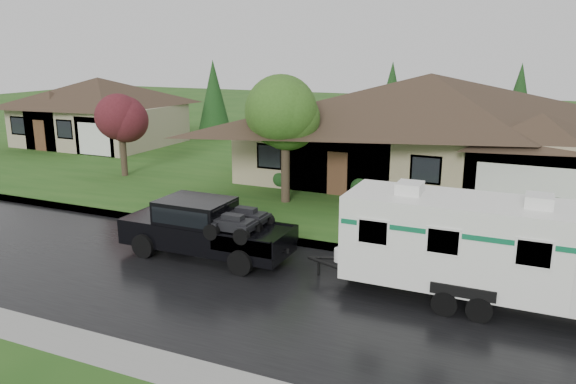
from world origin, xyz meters
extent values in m
plane|color=#234E18|center=(0.00, 0.00, 0.00)|extent=(140.00, 140.00, 0.00)
cube|color=black|center=(0.00, -2.00, 0.01)|extent=(140.00, 8.00, 0.01)
cube|color=gray|center=(0.00, 2.25, 0.07)|extent=(140.00, 0.50, 0.15)
cube|color=#234E18|center=(0.00, 15.00, 0.07)|extent=(140.00, 26.00, 0.15)
cube|color=tan|center=(2.00, 14.00, 1.65)|extent=(18.00, 10.00, 3.00)
pyramid|color=#382B1E|center=(2.00, 14.00, 5.75)|extent=(19.44, 10.80, 2.60)
cube|color=tan|center=(7.40, 11.00, 1.50)|extent=(5.76, 4.00, 2.70)
cube|color=tan|center=(-22.00, 16.00, 1.55)|extent=(10.00, 8.00, 2.80)
pyramid|color=#382B1E|center=(-22.00, 16.00, 4.95)|extent=(10.80, 8.64, 2.00)
cube|color=tan|center=(-19.00, 14.00, 1.41)|extent=(3.20, 4.00, 2.52)
cylinder|color=#382B1E|center=(-3.00, 6.91, 1.40)|extent=(0.40, 0.40, 2.51)
sphere|color=#407024|center=(-3.00, 6.91, 4.15)|extent=(3.46, 3.46, 3.46)
cylinder|color=#382B1E|center=(-13.38, 8.20, 1.11)|extent=(0.34, 0.34, 1.93)
sphere|color=#5B1C24|center=(-13.38, 8.20, 3.23)|extent=(2.66, 2.66, 2.66)
sphere|color=#143814|center=(-4.30, 9.30, 0.65)|extent=(1.00, 1.00, 1.00)
sphere|color=#143814|center=(-0.10, 9.30, 0.65)|extent=(1.00, 1.00, 1.00)
sphere|color=#143814|center=(4.10, 9.30, 0.65)|extent=(1.00, 1.00, 1.00)
sphere|color=#143814|center=(8.30, 9.30, 0.65)|extent=(1.00, 1.00, 1.00)
cube|color=black|center=(-2.77, -0.20, 0.78)|extent=(5.98, 1.99, 0.86)
cube|color=black|center=(-4.96, -0.20, 1.05)|extent=(1.60, 1.94, 0.35)
cube|color=black|center=(-3.17, -0.20, 1.55)|extent=(2.39, 1.87, 0.90)
cube|color=black|center=(-3.17, -0.20, 1.60)|extent=(2.19, 1.91, 0.55)
cube|color=black|center=(-0.87, -0.20, 0.98)|extent=(2.19, 1.89, 0.06)
cylinder|color=black|center=(-4.66, -1.18, 0.42)|extent=(0.84, 0.32, 0.84)
cylinder|color=black|center=(-4.66, 0.78, 0.42)|extent=(0.84, 0.32, 0.84)
cylinder|color=black|center=(-0.87, -1.18, 0.42)|extent=(0.84, 0.32, 0.84)
cylinder|color=black|center=(-0.87, 0.78, 0.42)|extent=(0.84, 0.32, 0.84)
cube|color=white|center=(5.93, -0.20, 1.77)|extent=(6.98, 2.39, 2.44)
cube|color=black|center=(5.93, -0.20, 0.40)|extent=(7.38, 1.20, 0.14)
cube|color=#0E653F|center=(5.93, -0.20, 2.31)|extent=(6.84, 2.41, 0.14)
cube|color=white|center=(4.14, -0.20, 3.15)|extent=(0.70, 0.80, 0.32)
cube|color=white|center=(7.53, -0.20, 3.15)|extent=(0.70, 0.80, 0.32)
cylinder|color=black|center=(5.48, -1.38, 0.35)|extent=(0.70, 0.24, 0.70)
cylinder|color=black|center=(5.48, 0.98, 0.35)|extent=(0.70, 0.24, 0.70)
cylinder|color=black|center=(6.38, -1.38, 0.35)|extent=(0.70, 0.24, 0.70)
cylinder|color=black|center=(6.38, 0.98, 0.35)|extent=(0.70, 0.24, 0.70)
camera|label=1|loc=(7.33, -15.75, 7.03)|focal=35.00mm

